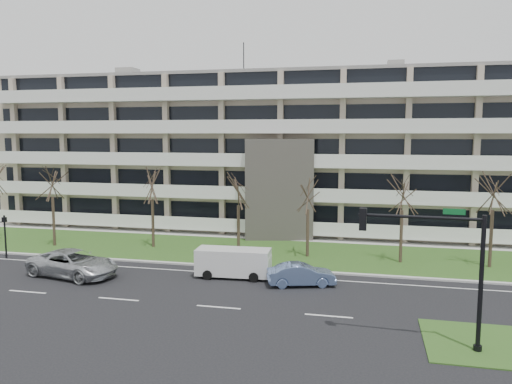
% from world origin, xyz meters
% --- Properties ---
extents(ground, '(160.00, 160.00, 0.00)m').
position_xyz_m(ground, '(0.00, 0.00, 0.00)').
color(ground, black).
rests_on(ground, ground).
extents(grass_verge, '(90.00, 10.00, 0.06)m').
position_xyz_m(grass_verge, '(0.00, 13.00, 0.03)').
color(grass_verge, '#284F1A').
rests_on(grass_verge, ground).
extents(curb, '(90.00, 0.35, 0.12)m').
position_xyz_m(curb, '(0.00, 8.00, 0.06)').
color(curb, '#B2B2AD').
rests_on(curb, ground).
extents(sidewalk, '(90.00, 2.00, 0.08)m').
position_xyz_m(sidewalk, '(0.00, 18.50, 0.04)').
color(sidewalk, '#B2B2AD').
rests_on(sidewalk, ground).
extents(grass_median, '(7.00, 5.00, 0.06)m').
position_xyz_m(grass_median, '(14.00, -2.00, 0.03)').
color(grass_median, '#284F1A').
rests_on(grass_median, ground).
extents(lane_edge_line, '(90.00, 0.12, 0.01)m').
position_xyz_m(lane_edge_line, '(0.00, 6.50, 0.01)').
color(lane_edge_line, white).
rests_on(lane_edge_line, ground).
extents(apartment_building, '(60.50, 15.10, 18.75)m').
position_xyz_m(apartment_building, '(-0.01, 25.32, 7.61)').
color(apartment_building, '#B8A48F').
rests_on(apartment_building, ground).
extents(silver_pickup, '(6.72, 4.11, 1.74)m').
position_xyz_m(silver_pickup, '(-11.22, 3.61, 0.87)').
color(silver_pickup, '#B8BBC0').
rests_on(silver_pickup, ground).
extents(blue_sedan, '(4.48, 2.65, 1.39)m').
position_xyz_m(blue_sedan, '(3.88, 4.94, 0.70)').
color(blue_sedan, '#6B85B9').
rests_on(blue_sedan, ground).
extents(white_van, '(4.97, 2.20, 1.89)m').
position_xyz_m(white_van, '(-0.69, 5.80, 1.13)').
color(white_van, silver).
rests_on(white_van, ground).
extents(traffic_signal, '(5.41, 0.61, 6.26)m').
position_xyz_m(traffic_signal, '(10.91, -2.78, 4.05)').
color(traffic_signal, black).
rests_on(traffic_signal, ground).
extents(pedestrian_signal, '(0.35, 0.30, 3.34)m').
position_xyz_m(pedestrian_signal, '(-18.95, 6.71, 2.12)').
color(pedestrian_signal, black).
rests_on(pedestrian_signal, ground).
extents(tree_1, '(3.74, 3.74, 7.48)m').
position_xyz_m(tree_1, '(-17.95, 11.27, 5.82)').
color(tree_1, '#382B21').
rests_on(tree_1, ground).
extents(tree_2, '(3.61, 3.61, 7.22)m').
position_xyz_m(tree_2, '(-9.59, 12.69, 5.61)').
color(tree_2, '#382B21').
rests_on(tree_2, ground).
extents(tree_3, '(3.36, 3.36, 6.72)m').
position_xyz_m(tree_3, '(-2.23, 12.72, 5.22)').
color(tree_3, '#382B21').
rests_on(tree_3, ground).
extents(tree_4, '(3.33, 3.33, 6.67)m').
position_xyz_m(tree_4, '(3.38, 12.26, 5.18)').
color(tree_4, '#382B21').
rests_on(tree_4, ground).
extents(tree_5, '(3.50, 3.50, 6.99)m').
position_xyz_m(tree_5, '(10.27, 12.04, 5.43)').
color(tree_5, '#382B21').
rests_on(tree_5, ground).
extents(tree_6, '(3.70, 3.70, 7.40)m').
position_xyz_m(tree_6, '(16.37, 12.04, 5.75)').
color(tree_6, '#382B21').
rests_on(tree_6, ground).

